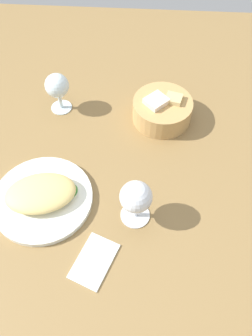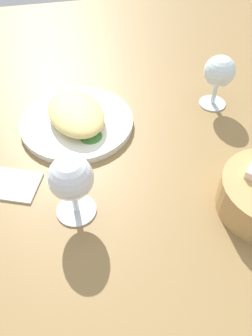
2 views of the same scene
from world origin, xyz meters
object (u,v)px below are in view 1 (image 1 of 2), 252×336
(bread_basket, at_px, (162,110))
(wine_glass_far, at_px, (57,87))
(wine_glass_near, at_px, (136,198))
(plate, at_px, (43,199))
(folded_napkin, at_px, (94,261))

(bread_basket, relative_size, wine_glass_far, 1.39)
(bread_basket, xyz_separation_m, wine_glass_near, (-0.06, -0.31, 0.04))
(plate, relative_size, bread_basket, 1.46)
(bread_basket, height_order, wine_glass_far, wine_glass_far)
(bread_basket, bearing_deg, wine_glass_near, -100.44)
(plate, xyz_separation_m, folded_napkin, (0.14, -0.14, -0.00))
(bread_basket, relative_size, wine_glass_near, 1.35)
(bread_basket, bearing_deg, folded_napkin, -108.06)
(wine_glass_far, bearing_deg, folded_napkin, -71.65)
(plate, height_order, folded_napkin, plate)
(plate, distance_m, wine_glass_near, 0.23)
(plate, distance_m, folded_napkin, 0.20)
(plate, bearing_deg, wine_glass_near, -6.70)
(bread_basket, distance_m, wine_glass_far, 0.29)
(folded_napkin, bearing_deg, bread_basket, 3.40)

